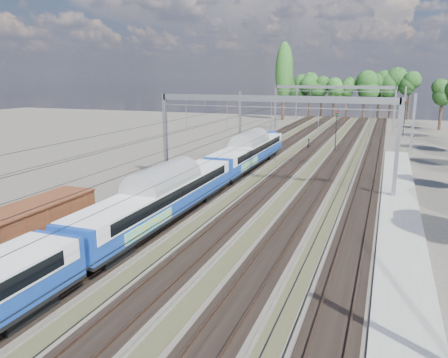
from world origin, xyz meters
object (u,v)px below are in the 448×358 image
(signal_near, at_px, (336,127))
(signal_far, at_px, (405,114))
(freight_boxcar, at_px, (10,236))
(worker, at_px, (309,144))
(emu_train, at_px, (160,192))

(signal_near, xyz_separation_m, signal_far, (9.53, 22.52, 0.27))
(freight_boxcar, distance_m, signal_far, 71.95)
(worker, relative_size, signal_near, 0.27)
(emu_train, bearing_deg, freight_boxcar, -115.49)
(signal_near, bearing_deg, emu_train, -113.93)
(freight_boxcar, bearing_deg, signal_far, 71.97)
(signal_far, bearing_deg, freight_boxcar, -100.61)
(signal_far, bearing_deg, signal_near, -105.52)
(worker, distance_m, signal_near, 5.49)
(emu_train, distance_m, signal_far, 61.58)
(worker, bearing_deg, emu_train, 166.46)
(emu_train, height_order, signal_near, signal_near)
(freight_boxcar, distance_m, worker, 48.71)
(signal_far, bearing_deg, worker, -116.29)
(emu_train, distance_m, worker, 38.74)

